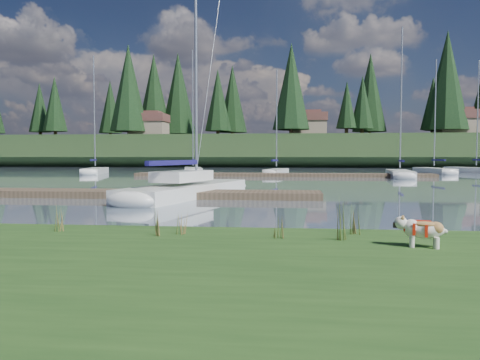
# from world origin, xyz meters

# --- Properties ---
(ground) EXTENTS (200.00, 200.00, 0.00)m
(ground) POSITION_xyz_m (0.00, 30.00, 0.00)
(ground) COLOR slate
(ground) RESTS_ON ground
(bank) EXTENTS (60.00, 9.00, 0.35)m
(bank) POSITION_xyz_m (0.00, -6.00, 0.17)
(bank) COLOR #26481A
(bank) RESTS_ON ground
(ridge) EXTENTS (200.00, 20.00, 5.00)m
(ridge) POSITION_xyz_m (0.00, 73.00, 2.50)
(ridge) COLOR #1D3117
(ridge) RESTS_ON ground
(bulldog) EXTENTS (0.83, 0.44, 0.49)m
(bulldog) POSITION_xyz_m (4.77, -3.29, 0.66)
(bulldog) COLOR silver
(bulldog) RESTS_ON bank
(sailboat_main) EXTENTS (4.66, 10.50, 14.71)m
(sailboat_main) POSITION_xyz_m (-1.71, 10.23, 0.42)
(sailboat_main) COLOR silver
(sailboat_main) RESTS_ON ground
(dock_near) EXTENTS (16.00, 2.00, 0.30)m
(dock_near) POSITION_xyz_m (-4.00, 9.00, 0.15)
(dock_near) COLOR #4C3D2C
(dock_near) RESTS_ON ground
(dock_far) EXTENTS (26.00, 2.20, 0.30)m
(dock_far) POSITION_xyz_m (2.00, 30.00, 0.15)
(dock_far) COLOR #4C3D2C
(dock_far) RESTS_ON ground
(sailboat_bg_0) EXTENTS (3.58, 8.53, 12.10)m
(sailboat_bg_0) POSITION_xyz_m (-17.33, 35.73, 0.32)
(sailboat_bg_0) COLOR silver
(sailboat_bg_0) RESTS_ON ground
(sailboat_bg_1) EXTENTS (3.56, 8.88, 12.91)m
(sailboat_bg_1) POSITION_xyz_m (-7.52, 37.78, 0.33)
(sailboat_bg_1) COLOR silver
(sailboat_bg_1) RESTS_ON ground
(sailboat_bg_2) EXTENTS (2.53, 6.78, 10.14)m
(sailboat_bg_2) POSITION_xyz_m (1.56, 34.41, 0.33)
(sailboat_bg_2) COLOR silver
(sailboat_bg_2) RESTS_ON ground
(sailboat_bg_3) EXTENTS (2.82, 9.00, 12.91)m
(sailboat_bg_3) POSITION_xyz_m (12.26, 31.09, 0.32)
(sailboat_bg_3) COLOR silver
(sailboat_bg_3) RESTS_ON ground
(sailboat_bg_4) EXTENTS (2.64, 8.12, 11.76)m
(sailboat_bg_4) POSITION_xyz_m (17.44, 39.46, 0.32)
(sailboat_bg_4) COLOR silver
(sailboat_bg_4) RESTS_ON ground
(sailboat_bg_5) EXTENTS (5.22, 8.37, 12.09)m
(sailboat_bg_5) POSITION_xyz_m (22.35, 42.00, 0.32)
(sailboat_bg_5) COLOR silver
(sailboat_bg_5) RESTS_ON ground
(weed_0) EXTENTS (0.17, 0.14, 0.71)m
(weed_0) POSITION_xyz_m (0.16, -2.68, 0.65)
(weed_0) COLOR #475B23
(weed_0) RESTS_ON bank
(weed_1) EXTENTS (0.17, 0.14, 0.47)m
(weed_1) POSITION_xyz_m (0.55, -2.50, 0.55)
(weed_1) COLOR #475B23
(weed_1) RESTS_ON bank
(weed_2) EXTENTS (0.17, 0.14, 0.79)m
(weed_2) POSITION_xyz_m (3.50, -2.81, 0.68)
(weed_2) COLOR #475B23
(weed_2) RESTS_ON bank
(weed_3) EXTENTS (0.17, 0.14, 0.61)m
(weed_3) POSITION_xyz_m (-1.91, -2.39, 0.61)
(weed_3) COLOR #475B23
(weed_3) RESTS_ON bank
(weed_4) EXTENTS (0.17, 0.14, 0.43)m
(weed_4) POSITION_xyz_m (2.40, -2.68, 0.53)
(weed_4) COLOR #475B23
(weed_4) RESTS_ON bank
(weed_5) EXTENTS (0.17, 0.14, 0.64)m
(weed_5) POSITION_xyz_m (3.83, -2.15, 0.62)
(weed_5) COLOR #475B23
(weed_5) RESTS_ON bank
(mud_lip) EXTENTS (60.00, 0.50, 0.14)m
(mud_lip) POSITION_xyz_m (0.00, -1.60, 0.07)
(mud_lip) COLOR #33281C
(mud_lip) RESTS_ON ground
(conifer_1) EXTENTS (4.40, 4.40, 11.30)m
(conifer_1) POSITION_xyz_m (-40.00, 71.00, 11.28)
(conifer_1) COLOR #382619
(conifer_1) RESTS_ON ridge
(conifer_2) EXTENTS (6.60, 6.60, 16.05)m
(conifer_2) POSITION_xyz_m (-25.00, 68.00, 13.54)
(conifer_2) COLOR #382619
(conifer_2) RESTS_ON ridge
(conifer_3) EXTENTS (4.84, 4.84, 12.25)m
(conifer_3) POSITION_xyz_m (-10.00, 72.00, 11.74)
(conifer_3) COLOR #382619
(conifer_3) RESTS_ON ridge
(conifer_4) EXTENTS (6.16, 6.16, 15.10)m
(conifer_4) POSITION_xyz_m (3.00, 66.00, 13.09)
(conifer_4) COLOR #382619
(conifer_4) RESTS_ON ridge
(conifer_5) EXTENTS (3.96, 3.96, 10.35)m
(conifer_5) POSITION_xyz_m (15.00, 70.00, 10.83)
(conifer_5) COLOR #382619
(conifer_5) RESTS_ON ridge
(conifer_6) EXTENTS (7.04, 7.04, 17.00)m
(conifer_6) POSITION_xyz_m (28.00, 68.00, 13.99)
(conifer_6) COLOR #382619
(conifer_6) RESTS_ON ridge
(house_0) EXTENTS (6.30, 5.30, 4.65)m
(house_0) POSITION_xyz_m (-22.00, 70.00, 7.31)
(house_0) COLOR gray
(house_0) RESTS_ON ridge
(house_1) EXTENTS (6.30, 5.30, 4.65)m
(house_1) POSITION_xyz_m (6.00, 71.00, 7.31)
(house_1) COLOR gray
(house_1) RESTS_ON ridge
(house_2) EXTENTS (6.30, 5.30, 4.65)m
(house_2) POSITION_xyz_m (30.00, 69.00, 7.31)
(house_2) COLOR gray
(house_2) RESTS_ON ridge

